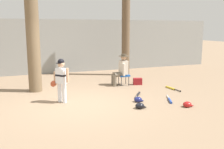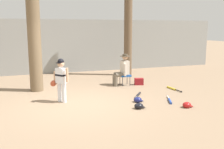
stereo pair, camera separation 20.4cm
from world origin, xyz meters
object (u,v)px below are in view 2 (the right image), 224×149
Objects in this scene: bat_black_composite at (138,95)px; bat_yellow_trainer at (173,89)px; seated_spectator at (123,69)px; batting_helmet_navy at (138,100)px; batting_helmet_red at (187,105)px; batting_helmet_black at (139,106)px; young_ballplayer at (61,77)px; folding_stool at (125,76)px; tree_behind_spectator at (128,18)px; handbag_beside_stool at (139,82)px; bat_blue_youth at (170,100)px; tree_near_player at (32,2)px.

bat_yellow_trainer is at bearing 13.07° from bat_black_composite.
seated_spectator is 2.38m from batting_helmet_navy.
batting_helmet_red is at bearing -112.17° from bat_yellow_trainer.
bat_black_composite is (-0.09, -1.60, -0.61)m from seated_spectator.
batting_helmet_black is at bearing -142.49° from bat_yellow_trainer.
young_ballplayer reaches higher than seated_spectator.
folding_stool reaches higher than bat_yellow_trainer.
batting_helmet_black is 1.05× the size of batting_helmet_navy.
bat_yellow_trainer is 2.87× the size of batting_helmet_navy.
tree_behind_spectator is at bearing 96.87° from bat_yellow_trainer.
batting_helmet_red is (-0.42, -5.18, -2.55)m from tree_behind_spectator.
bat_black_composite is (-0.72, -1.46, -0.10)m from handbag_beside_stool.
batting_helmet_red is (3.19, -1.73, -0.67)m from young_ballplayer.
handbag_beside_stool is (0.63, -0.15, -0.51)m from seated_spectator.
bat_yellow_trainer is 2.80× the size of batting_helmet_red.
folding_stool is (-0.95, -1.96, -2.26)m from tree_behind_spectator.
bat_black_composite is 2.11× the size of batting_helmet_navy.
seated_spectator is at bearing 101.19° from bat_blue_youth.
tree_near_player is at bearing 176.13° from seated_spectator.
bat_yellow_trainer is 2.13m from batting_helmet_navy.
young_ballplayer is at bearing 161.06° from bat_blue_youth.
batting_helmet_black reaches higher than batting_helmet_navy.
tree_near_player is at bearing 109.29° from young_ballplayer.
tree_behind_spectator is at bearing 78.66° from handbag_beside_stool.
bat_yellow_trainer is at bearing 67.83° from batting_helmet_red.
bat_black_composite and bat_yellow_trainer have the same top height.
tree_near_player is 8.14× the size of bat_yellow_trainer.
tree_near_player is 5.68m from bat_yellow_trainer.
batting_helmet_black is at bearing -112.51° from batting_helmet_navy.
young_ballplayer reaches higher than handbag_beside_stool.
tree_behind_spectator is 20.32× the size of batting_helmet_red.
bat_black_composite is at bearing -166.93° from bat_yellow_trainer.
tree_near_player reaches higher than bat_blue_youth.
tree_behind_spectator reaches higher than batting_helmet_black.
bat_yellow_trainer is 2.74× the size of batting_helmet_black.
tree_near_player is 11.06× the size of bat_black_composite.
folding_stool reaches higher than bat_black_composite.
bat_yellow_trainer and bat_blue_youth have the same top height.
seated_spectator is 3.53× the size of handbag_beside_stool.
tree_behind_spectator is 4.14m from bat_yellow_trainer.
seated_spectator reaches higher than batting_helmet_black.
seated_spectator is 2.67m from bat_blue_youth.
tree_behind_spectator is at bearing 70.38° from batting_helmet_black.
bat_blue_youth is (0.41, -2.54, -0.33)m from folding_stool.
bat_black_composite is 1.77m from batting_helmet_red.
seated_spectator is 0.82m from handbag_beside_stool.
tree_near_player reaches higher than bat_yellow_trainer.
bat_black_composite is at bearing -30.60° from tree_near_player.
folding_stool is at bearing 137.09° from bat_yellow_trainer.
tree_behind_spectator is 5.16m from batting_helmet_navy.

